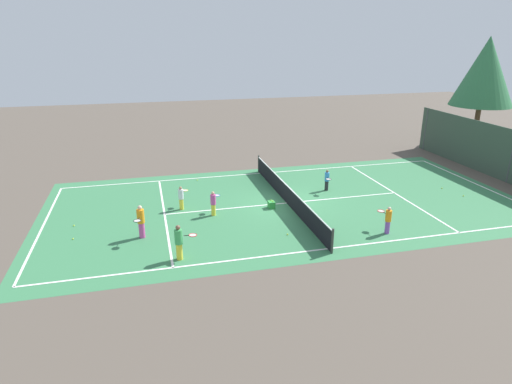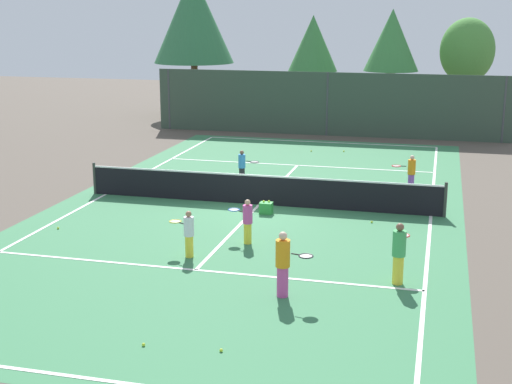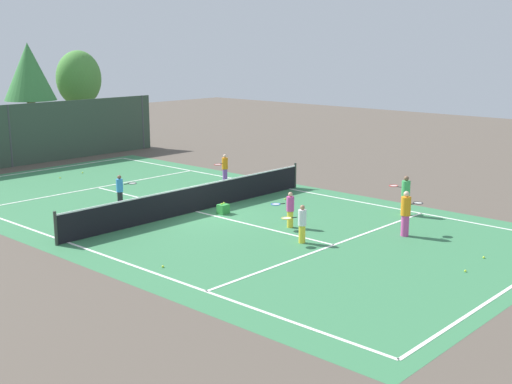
% 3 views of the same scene
% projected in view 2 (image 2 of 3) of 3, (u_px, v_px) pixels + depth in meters
% --- Properties ---
extents(ground_plane, '(80.00, 80.00, 0.00)m').
position_uv_depth(ground_plane, '(259.00, 205.00, 23.87)').
color(ground_plane, brown).
extents(court_surface, '(13.00, 25.00, 0.01)m').
position_uv_depth(court_surface, '(259.00, 205.00, 23.87)').
color(court_surface, '#387A4C').
rests_on(court_surface, ground_plane).
extents(tennis_net, '(11.90, 0.10, 1.10)m').
position_uv_depth(tennis_net, '(259.00, 190.00, 23.74)').
color(tennis_net, '#333833').
rests_on(tennis_net, ground_plane).
extents(perimeter_fence, '(18.00, 0.12, 3.20)m').
position_uv_depth(perimeter_fence, '(327.00, 104.00, 36.63)').
color(perimeter_fence, '#384C3D').
rests_on(perimeter_fence, ground_plane).
extents(tree_0, '(2.82, 2.48, 5.84)m').
position_uv_depth(tree_0, '(467.00, 51.00, 38.02)').
color(tree_0, brown).
rests_on(tree_0, ground_plane).
extents(tree_1, '(4.68, 4.68, 8.39)m').
position_uv_depth(tree_1, '(193.00, 18.00, 42.12)').
color(tree_1, brown).
rests_on(tree_1, ground_plane).
extents(tree_2, '(2.87, 2.87, 6.29)m').
position_uv_depth(tree_2, '(392.00, 42.00, 37.87)').
color(tree_2, brown).
rests_on(tree_2, ground_plane).
extents(tree_3, '(2.76, 2.76, 5.95)m').
position_uv_depth(tree_3, '(313.00, 44.00, 40.37)').
color(tree_3, brown).
rests_on(tree_3, ground_plane).
extents(player_0, '(0.85, 0.40, 1.27)m').
position_uv_depth(player_0, '(411.00, 172.00, 25.57)').
color(player_0, purple).
rests_on(player_0, ground_plane).
extents(player_1, '(0.91, 0.50, 1.51)m').
position_uv_depth(player_1, '(283.00, 263.00, 16.04)').
color(player_1, '#D14799').
rests_on(player_1, ground_plane).
extents(player_2, '(0.85, 0.47, 1.22)m').
position_uv_depth(player_2, '(243.00, 166.00, 26.70)').
color(player_2, '#232328').
rests_on(player_2, ground_plane).
extents(player_3, '(0.82, 0.62, 1.24)m').
position_uv_depth(player_3, '(188.00, 233.00, 18.68)').
color(player_3, yellow).
rests_on(player_3, ground_plane).
extents(player_4, '(0.39, 0.89, 1.48)m').
position_uv_depth(player_4, '(399.00, 252.00, 16.81)').
color(player_4, yellow).
rests_on(player_4, ground_plane).
extents(player_5, '(0.82, 0.62, 1.25)m').
position_uv_depth(player_5, '(247.00, 221.00, 19.77)').
color(player_5, yellow).
rests_on(player_5, ground_plane).
extents(ball_crate, '(0.39, 0.32, 0.43)m').
position_uv_depth(ball_crate, '(266.00, 208.00, 22.78)').
color(ball_crate, green).
rests_on(ball_crate, ground_plane).
extents(tennis_ball_0, '(0.07, 0.07, 0.07)m').
position_uv_depth(tennis_ball_0, '(58.00, 228.00, 21.20)').
color(tennis_ball_0, '#CCE533').
rests_on(tennis_ball_0, ground_plane).
extents(tennis_ball_1, '(0.07, 0.07, 0.07)m').
position_uv_depth(tennis_ball_1, '(217.00, 196.00, 24.89)').
color(tennis_ball_1, '#CCE533').
rests_on(tennis_ball_1, ground_plane).
extents(tennis_ball_2, '(0.07, 0.07, 0.07)m').
position_uv_depth(tennis_ball_2, '(144.00, 345.00, 13.82)').
color(tennis_ball_2, '#CCE533').
rests_on(tennis_ball_2, ground_plane).
extents(tennis_ball_3, '(0.07, 0.07, 0.07)m').
position_uv_depth(tennis_ball_3, '(372.00, 222.00, 21.81)').
color(tennis_ball_3, '#CCE533').
rests_on(tennis_ball_3, ground_plane).
extents(tennis_ball_4, '(0.07, 0.07, 0.07)m').
position_uv_depth(tennis_ball_4, '(221.00, 350.00, 13.59)').
color(tennis_ball_4, '#CCE533').
rests_on(tennis_ball_4, ground_plane).
extents(tennis_ball_5, '(0.07, 0.07, 0.07)m').
position_uv_depth(tennis_ball_5, '(344.00, 151.00, 32.73)').
color(tennis_ball_5, '#CCE533').
rests_on(tennis_ball_5, ground_plane).
extents(tennis_ball_6, '(0.07, 0.07, 0.07)m').
position_uv_depth(tennis_ball_6, '(311.00, 151.00, 32.76)').
color(tennis_ball_6, '#CCE533').
rests_on(tennis_ball_6, ground_plane).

